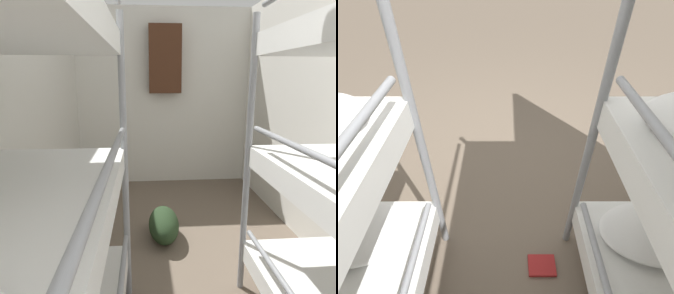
{
  "view_description": "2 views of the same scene",
  "coord_description": "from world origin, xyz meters",
  "views": [
    {
      "loc": [
        -0.28,
        0.39,
        1.54
      ],
      "look_at": [
        -0.1,
        2.7,
        1.0
      ],
      "focal_mm": 32.0,
      "sensor_mm": 36.0,
      "label": 1
    },
    {
      "loc": [
        0.0,
        1.57,
        1.64
      ],
      "look_at": [
        0.0,
        0.68,
        0.91
      ],
      "focal_mm": 28.0,
      "sensor_mm": 36.0,
      "label": 2
    }
  ],
  "objects": [
    {
      "name": "ground_plane",
      "position": [
        0.0,
        0.0,
        0.0
      ],
      "size": [
        20.0,
        20.0,
        0.0
      ],
      "primitive_type": "plane",
      "color": "#6B5B4C"
    },
    {
      "name": "floor_book",
      "position": [
        -0.23,
        0.77,
        0.01
      ],
      "size": [
        0.17,
        0.14,
        0.02
      ],
      "color": "maroon",
      "rests_on": "ground_plane"
    }
  ]
}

